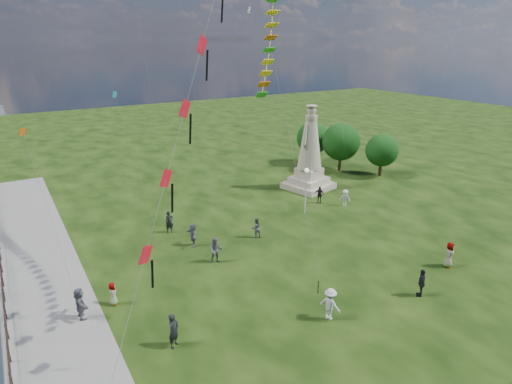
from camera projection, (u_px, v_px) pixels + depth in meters
waterfront at (30, 325)px, 23.92m from camera, size 200.00×200.00×1.51m
statue at (310, 158)px, 44.61m from camera, size 5.20×5.20×8.78m
lamppost at (306, 181)px, 38.10m from camera, size 0.40×0.40×4.29m
tree_row at (341, 143)px, 51.15m from camera, size 7.43×12.17×5.82m
person_0 at (174, 330)px, 21.85m from camera, size 0.84×0.78×1.92m
person_1 at (216, 250)px, 30.13m from camera, size 1.10×0.92×1.95m
person_2 at (330, 304)px, 24.02m from camera, size 1.06×1.40×1.93m
person_3 at (422, 283)px, 26.24m from camera, size 1.18×1.10×1.83m
person_4 at (449, 255)px, 29.62m from camera, size 1.05×0.87×1.84m
person_5 at (80, 305)px, 23.97m from camera, size 0.85×1.80×1.90m
person_6 at (169, 222)px, 34.92m from camera, size 0.71×0.49×1.86m
person_7 at (256, 228)px, 34.11m from camera, size 0.87×0.62×1.64m
person_8 at (345, 198)px, 40.62m from camera, size 1.03×1.16×1.61m
person_9 at (319, 195)px, 41.32m from camera, size 1.00×1.09×1.68m
person_10 at (113, 294)px, 25.41m from camera, size 0.61×0.80×1.46m
person_11 at (193, 235)px, 32.67m from camera, size 0.91×1.76×1.83m
red_kite_train at (193, 86)px, 20.26m from camera, size 11.49×9.35×20.80m
small_kites at (192, 46)px, 38.36m from camera, size 29.81×20.02×27.09m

